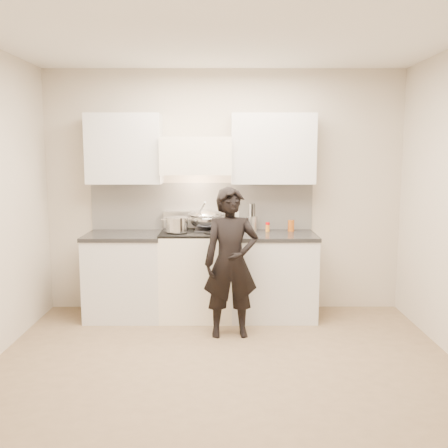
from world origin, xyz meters
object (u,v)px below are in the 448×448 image
Objects in this scene: counter_right at (273,275)px; person at (231,263)px; stove at (197,274)px; utensil_crock at (252,222)px; wok at (207,219)px.

person reaches higher than counter_right.
utensil_crock reaches higher than stove.
stove is 1.93× the size of wok.
person reaches higher than wok.
wok is at bearing 171.59° from counter_right.
person is at bearing -128.23° from counter_right.
utensil_crock is at bearing 132.68° from counter_right.
wok reaches higher than utensil_crock.
wok is at bearing 44.74° from stove.
stove is 0.66× the size of person.
wok is 0.52m from utensil_crock.
wok reaches higher than stove.
stove is 0.61m from wok.
person is at bearing -58.24° from stove.
person is (0.37, -0.59, 0.26)m from stove.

